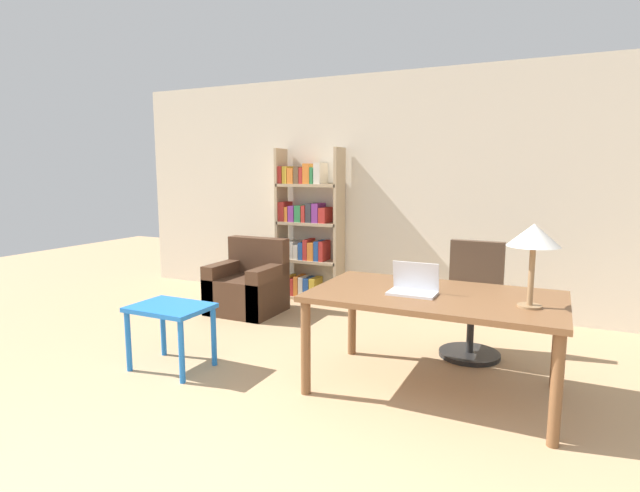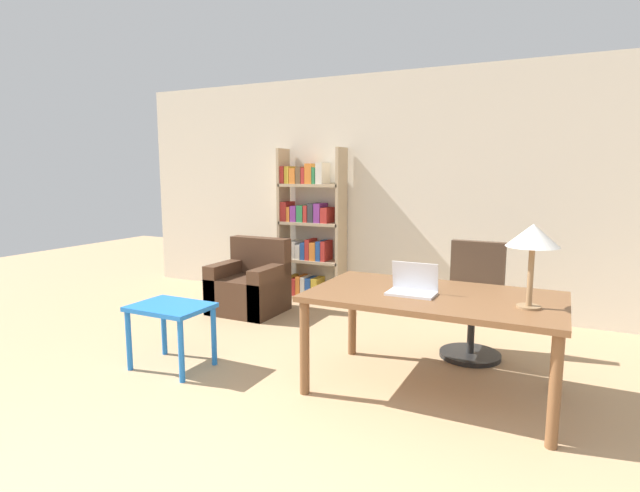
{
  "view_description": "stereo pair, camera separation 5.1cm",
  "coord_description": "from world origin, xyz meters",
  "px_view_note": "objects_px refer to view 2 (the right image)",
  "views": [
    {
      "loc": [
        1.33,
        -1.1,
        1.58
      ],
      "look_at": [
        -0.42,
        2.55,
        0.97
      ],
      "focal_mm": 28.0,
      "sensor_mm": 36.0,
      "label": 1
    },
    {
      "loc": [
        1.37,
        -1.08,
        1.58
      ],
      "look_at": [
        -0.42,
        2.55,
        0.97
      ],
      "focal_mm": 28.0,
      "sensor_mm": 36.0,
      "label": 2
    }
  ],
  "objects_px": {
    "table_lamp": "(533,238)",
    "bookshelf": "(308,232)",
    "desk": "(434,305)",
    "office_chair": "(473,305)",
    "side_table_blue": "(171,316)",
    "armchair": "(250,287)",
    "laptop": "(413,287)"
  },
  "relations": [
    {
      "from": "table_lamp",
      "to": "bookshelf",
      "type": "distance_m",
      "value": 3.4
    },
    {
      "from": "table_lamp",
      "to": "desk",
      "type": "bearing_deg",
      "value": 171.18
    },
    {
      "from": "side_table_blue",
      "to": "bookshelf",
      "type": "xyz_separation_m",
      "value": [
        -0.05,
        2.48,
        0.41
      ]
    },
    {
      "from": "table_lamp",
      "to": "side_table_blue",
      "type": "distance_m",
      "value": 2.75
    },
    {
      "from": "table_lamp",
      "to": "office_chair",
      "type": "height_order",
      "value": "table_lamp"
    },
    {
      "from": "laptop",
      "to": "side_table_blue",
      "type": "bearing_deg",
      "value": -167.22
    },
    {
      "from": "side_table_blue",
      "to": "armchair",
      "type": "bearing_deg",
      "value": 102.53
    },
    {
      "from": "laptop",
      "to": "office_chair",
      "type": "xyz_separation_m",
      "value": [
        0.28,
        0.95,
        -0.33
      ]
    },
    {
      "from": "side_table_blue",
      "to": "bookshelf",
      "type": "bearing_deg",
      "value": 91.14
    },
    {
      "from": "laptop",
      "to": "office_chair",
      "type": "bearing_deg",
      "value": 73.79
    },
    {
      "from": "desk",
      "to": "office_chair",
      "type": "xyz_separation_m",
      "value": [
        0.14,
        0.88,
        -0.2
      ]
    },
    {
      "from": "laptop",
      "to": "armchair",
      "type": "relative_size",
      "value": 0.4
    },
    {
      "from": "side_table_blue",
      "to": "bookshelf",
      "type": "height_order",
      "value": "bookshelf"
    },
    {
      "from": "table_lamp",
      "to": "side_table_blue",
      "type": "height_order",
      "value": "table_lamp"
    },
    {
      "from": "desk",
      "to": "table_lamp",
      "type": "relative_size",
      "value": 3.23
    },
    {
      "from": "armchair",
      "to": "table_lamp",
      "type": "bearing_deg",
      "value": -23.04
    },
    {
      "from": "laptop",
      "to": "bookshelf",
      "type": "relative_size",
      "value": 0.18
    },
    {
      "from": "desk",
      "to": "side_table_blue",
      "type": "bearing_deg",
      "value": -166.34
    },
    {
      "from": "laptop",
      "to": "office_chair",
      "type": "relative_size",
      "value": 0.34
    },
    {
      "from": "table_lamp",
      "to": "bookshelf",
      "type": "height_order",
      "value": "bookshelf"
    },
    {
      "from": "desk",
      "to": "office_chair",
      "type": "bearing_deg",
      "value": 81.26
    },
    {
      "from": "office_chair",
      "to": "bookshelf",
      "type": "distance_m",
      "value": 2.48
    },
    {
      "from": "bookshelf",
      "to": "office_chair",
      "type": "bearing_deg",
      "value": -26.91
    },
    {
      "from": "laptop",
      "to": "bookshelf",
      "type": "distance_m",
      "value": 2.81
    },
    {
      "from": "desk",
      "to": "armchair",
      "type": "distance_m",
      "value": 2.67
    },
    {
      "from": "desk",
      "to": "bookshelf",
      "type": "xyz_separation_m",
      "value": [
        -2.05,
        1.99,
        0.2
      ]
    },
    {
      "from": "laptop",
      "to": "side_table_blue",
      "type": "distance_m",
      "value": 1.93
    },
    {
      "from": "office_chair",
      "to": "bookshelf",
      "type": "height_order",
      "value": "bookshelf"
    },
    {
      "from": "desk",
      "to": "armchair",
      "type": "height_order",
      "value": "armchair"
    },
    {
      "from": "desk",
      "to": "side_table_blue",
      "type": "relative_size",
      "value": 2.84
    },
    {
      "from": "table_lamp",
      "to": "armchair",
      "type": "bearing_deg",
      "value": 156.96
    },
    {
      "from": "office_chair",
      "to": "side_table_blue",
      "type": "relative_size",
      "value": 1.61
    }
  ]
}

